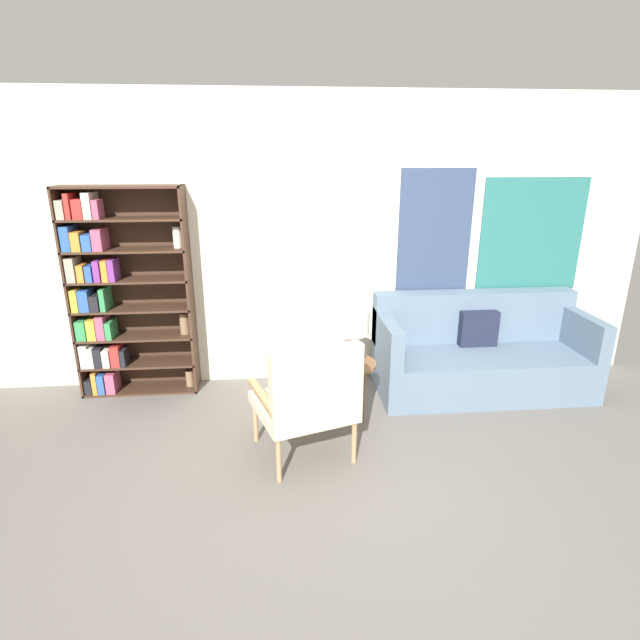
{
  "coord_description": "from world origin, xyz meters",
  "views": [
    {
      "loc": [
        -0.39,
        -2.64,
        2.15
      ],
      "look_at": [
        -0.05,
        1.11,
        0.9
      ],
      "focal_mm": 28.0,
      "sensor_mm": 36.0,
      "label": 1
    }
  ],
  "objects_px": {
    "bookshelf": "(116,295)",
    "table_lamp": "(351,334)",
    "armchair": "(309,396)",
    "side_table": "(348,369)",
    "couch": "(480,356)"
  },
  "relations": [
    {
      "from": "side_table",
      "to": "table_lamp",
      "type": "relative_size",
      "value": 1.15
    },
    {
      "from": "armchair",
      "to": "side_table",
      "type": "distance_m",
      "value": 0.71
    },
    {
      "from": "bookshelf",
      "to": "side_table",
      "type": "height_order",
      "value": "bookshelf"
    },
    {
      "from": "armchair",
      "to": "side_table",
      "type": "bearing_deg",
      "value": 58.52
    },
    {
      "from": "bookshelf",
      "to": "table_lamp",
      "type": "relative_size",
      "value": 4.25
    },
    {
      "from": "armchair",
      "to": "couch",
      "type": "xyz_separation_m",
      "value": [
        1.7,
        1.07,
        -0.19
      ]
    },
    {
      "from": "bookshelf",
      "to": "armchair",
      "type": "distance_m",
      "value": 2.15
    },
    {
      "from": "table_lamp",
      "to": "armchair",
      "type": "bearing_deg",
      "value": -122.7
    },
    {
      "from": "side_table",
      "to": "bookshelf",
      "type": "bearing_deg",
      "value": 160.53
    },
    {
      "from": "armchair",
      "to": "side_table",
      "type": "xyz_separation_m",
      "value": [
        0.37,
        0.6,
        -0.07
      ]
    },
    {
      "from": "armchair",
      "to": "side_table",
      "type": "relative_size",
      "value": 1.83
    },
    {
      "from": "armchair",
      "to": "table_lamp",
      "type": "bearing_deg",
      "value": 57.3
    },
    {
      "from": "armchair",
      "to": "couch",
      "type": "height_order",
      "value": "armchair"
    },
    {
      "from": "bookshelf",
      "to": "armchair",
      "type": "relative_size",
      "value": 2.03
    },
    {
      "from": "armchair",
      "to": "table_lamp",
      "type": "height_order",
      "value": "table_lamp"
    }
  ]
}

